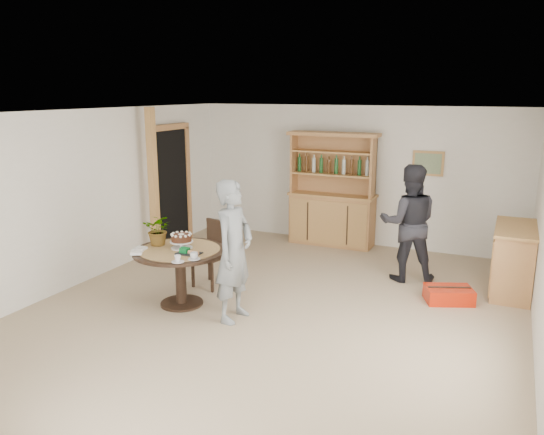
{
  "coord_description": "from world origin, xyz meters",
  "views": [
    {
      "loc": [
        2.59,
        -5.75,
        2.75
      ],
      "look_at": [
        -0.34,
        0.69,
        1.05
      ],
      "focal_mm": 35.0,
      "sensor_mm": 36.0,
      "label": 1
    }
  ],
  "objects_px": {
    "hutch": "(332,207)",
    "sideboard": "(513,259)",
    "adult_person": "(409,223)",
    "red_suitcase": "(449,295)",
    "dining_table": "(180,261)",
    "dining_chair": "(214,249)",
    "teen_boy": "(234,251)"
  },
  "relations": [
    {
      "from": "hutch",
      "to": "dining_chair",
      "type": "distance_m",
      "value": 2.85
    },
    {
      "from": "teen_boy",
      "to": "hutch",
      "type": "bearing_deg",
      "value": 2.09
    },
    {
      "from": "adult_person",
      "to": "hutch",
      "type": "bearing_deg",
      "value": -56.25
    },
    {
      "from": "dining_table",
      "to": "dining_chair",
      "type": "height_order",
      "value": "dining_chair"
    },
    {
      "from": "sideboard",
      "to": "dining_table",
      "type": "relative_size",
      "value": 1.05
    },
    {
      "from": "dining_chair",
      "to": "adult_person",
      "type": "bearing_deg",
      "value": 38.67
    },
    {
      "from": "dining_table",
      "to": "dining_chair",
      "type": "bearing_deg",
      "value": 89.05
    },
    {
      "from": "hutch",
      "to": "red_suitcase",
      "type": "height_order",
      "value": "hutch"
    },
    {
      "from": "sideboard",
      "to": "adult_person",
      "type": "relative_size",
      "value": 0.73
    },
    {
      "from": "hutch",
      "to": "dining_chair",
      "type": "height_order",
      "value": "hutch"
    },
    {
      "from": "sideboard",
      "to": "adult_person",
      "type": "xyz_separation_m",
      "value": [
        -1.43,
        -0.1,
        0.39
      ]
    },
    {
      "from": "dining_table",
      "to": "red_suitcase",
      "type": "xyz_separation_m",
      "value": [
        3.2,
        1.55,
        -0.5
      ]
    },
    {
      "from": "hutch",
      "to": "adult_person",
      "type": "distance_m",
      "value": 2.1
    },
    {
      "from": "teen_boy",
      "to": "adult_person",
      "type": "relative_size",
      "value": 1.0
    },
    {
      "from": "adult_person",
      "to": "red_suitcase",
      "type": "bearing_deg",
      "value": 120.51
    },
    {
      "from": "dining_table",
      "to": "teen_boy",
      "type": "bearing_deg",
      "value": -6.71
    },
    {
      "from": "dining_table",
      "to": "adult_person",
      "type": "distance_m",
      "value": 3.34
    },
    {
      "from": "adult_person",
      "to": "red_suitcase",
      "type": "height_order",
      "value": "adult_person"
    },
    {
      "from": "red_suitcase",
      "to": "sideboard",
      "type": "bearing_deg",
      "value": 22.86
    },
    {
      "from": "sideboard",
      "to": "red_suitcase",
      "type": "distance_m",
      "value": 1.12
    },
    {
      "from": "dining_chair",
      "to": "teen_boy",
      "type": "relative_size",
      "value": 0.54
    },
    {
      "from": "teen_boy",
      "to": "sideboard",
      "type": "bearing_deg",
      "value": -49.34
    },
    {
      "from": "sideboard",
      "to": "teen_boy",
      "type": "relative_size",
      "value": 0.73
    },
    {
      "from": "adult_person",
      "to": "red_suitcase",
      "type": "relative_size",
      "value": 2.45
    },
    {
      "from": "dining_chair",
      "to": "teen_boy",
      "type": "bearing_deg",
      "value": -38.0
    },
    {
      "from": "dining_chair",
      "to": "adult_person",
      "type": "height_order",
      "value": "adult_person"
    },
    {
      "from": "adult_person",
      "to": "red_suitcase",
      "type": "distance_m",
      "value": 1.22
    },
    {
      "from": "sideboard",
      "to": "dining_chair",
      "type": "xyz_separation_m",
      "value": [
        -3.93,
        -1.47,
        0.06
      ]
    },
    {
      "from": "sideboard",
      "to": "dining_table",
      "type": "xyz_separation_m",
      "value": [
        -3.94,
        -2.29,
        0.13
      ]
    },
    {
      "from": "sideboard",
      "to": "dining_table",
      "type": "bearing_deg",
      "value": -149.81
    },
    {
      "from": "hutch",
      "to": "sideboard",
      "type": "relative_size",
      "value": 1.62
    },
    {
      "from": "hutch",
      "to": "adult_person",
      "type": "xyz_separation_m",
      "value": [
        1.61,
        -1.34,
        0.18
      ]
    }
  ]
}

